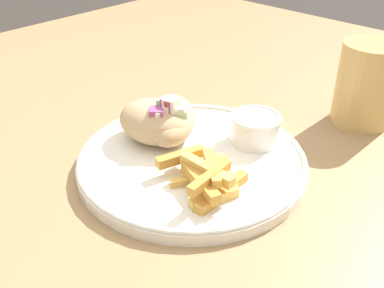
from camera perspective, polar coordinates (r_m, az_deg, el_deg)
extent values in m
cube|color=#9E7A51|center=(0.63, 1.19, -1.88)|extent=(1.37, 1.37, 0.04)
cylinder|color=#9E7A51|center=(1.57, -0.42, 4.49)|extent=(0.06, 0.06, 0.70)
cylinder|color=white|center=(0.58, 0.00, -2.28)|extent=(0.29, 0.29, 0.01)
torus|color=white|center=(0.57, 0.00, -1.54)|extent=(0.29, 0.29, 0.01)
ellipsoid|color=tan|center=(0.60, -4.76, 2.89)|extent=(0.11, 0.09, 0.05)
cube|color=#B7D693|center=(0.58, -3.40, 4.93)|extent=(0.02, 0.02, 0.02)
cube|color=silver|center=(0.58, -2.68, 5.01)|extent=(0.02, 0.02, 0.02)
cube|color=red|center=(0.58, -3.20, 5.07)|extent=(0.01, 0.01, 0.01)
cube|color=#A34C84|center=(0.58, -2.90, 5.00)|extent=(0.02, 0.02, 0.02)
cube|color=white|center=(0.59, -3.73, 5.12)|extent=(0.02, 0.02, 0.01)
ellipsoid|color=tan|center=(0.61, -2.83, 3.13)|extent=(0.13, 0.14, 0.05)
cube|color=red|center=(0.58, -2.60, 4.02)|extent=(0.02, 0.02, 0.01)
cube|color=white|center=(0.59, -4.73, 3.80)|extent=(0.01, 0.01, 0.01)
cube|color=#A34C84|center=(0.57, -4.51, 3.71)|extent=(0.02, 0.02, 0.02)
cube|color=#B7D693|center=(0.58, -1.32, 3.70)|extent=(0.01, 0.01, 0.01)
cube|color=silver|center=(0.58, -1.64, 4.13)|extent=(0.02, 0.02, 0.01)
cube|color=silver|center=(0.57, -4.34, 3.68)|extent=(0.01, 0.01, 0.01)
cube|color=white|center=(0.58, -2.81, 4.23)|extent=(0.02, 0.02, 0.02)
cube|color=#E5B251|center=(0.54, 1.73, -3.16)|extent=(0.01, 0.07, 0.01)
cube|color=gold|center=(0.54, 2.02, -2.92)|extent=(0.04, 0.05, 0.01)
cube|color=#E5B251|center=(0.52, 2.81, -4.69)|extent=(0.06, 0.02, 0.01)
cube|color=gold|center=(0.51, 3.87, -6.07)|extent=(0.02, 0.08, 0.01)
cube|color=gold|center=(0.54, 2.89, -3.62)|extent=(0.06, 0.05, 0.01)
cube|color=#E5B251|center=(0.53, 1.21, -4.51)|extent=(0.05, 0.07, 0.01)
cube|color=#E5B251|center=(0.50, 2.82, -6.80)|extent=(0.03, 0.06, 0.01)
cube|color=gold|center=(0.51, 2.51, -2.99)|extent=(0.06, 0.05, 0.01)
cube|color=gold|center=(0.54, -1.44, -1.64)|extent=(0.03, 0.06, 0.01)
cube|color=gold|center=(0.53, 0.37, -2.98)|extent=(0.07, 0.02, 0.01)
cube|color=#E5B251|center=(0.51, 1.90, -3.26)|extent=(0.08, 0.01, 0.01)
cube|color=gold|center=(0.50, 1.05, -4.82)|extent=(0.07, 0.04, 0.01)
cube|color=gold|center=(0.49, 2.23, -4.26)|extent=(0.02, 0.07, 0.01)
cylinder|color=white|center=(0.60, 8.01, 1.85)|extent=(0.06, 0.06, 0.04)
cylinder|color=white|center=(0.60, 8.12, 3.13)|extent=(0.05, 0.05, 0.01)
torus|color=white|center=(0.60, 8.14, 3.38)|extent=(0.07, 0.07, 0.00)
cylinder|color=tan|center=(0.71, 21.26, 7.09)|extent=(0.09, 0.09, 0.12)
cylinder|color=silver|center=(0.71, 20.98, 5.76)|extent=(0.08, 0.08, 0.07)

